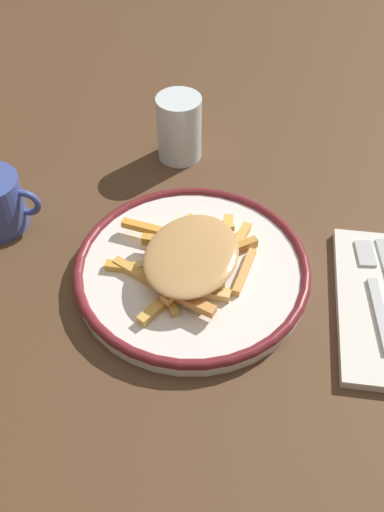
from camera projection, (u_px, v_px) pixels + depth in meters
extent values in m
plane|color=#4F3521|center=(192.00, 276.00, 0.73)|extent=(2.60, 2.60, 0.00)
cylinder|color=white|center=(192.00, 272.00, 0.72)|extent=(0.29, 0.29, 0.02)
torus|color=maroon|center=(192.00, 267.00, 0.72)|extent=(0.30, 0.30, 0.01)
cube|color=#E5A84B|center=(238.00, 242.00, 0.74)|extent=(0.03, 0.07, 0.01)
cube|color=gold|center=(159.00, 255.00, 0.72)|extent=(0.02, 0.09, 0.01)
cube|color=#F2B162|center=(196.00, 251.00, 0.71)|extent=(0.04, 0.09, 0.01)
cube|color=gold|center=(172.00, 243.00, 0.72)|extent=(0.08, 0.02, 0.01)
cube|color=gold|center=(142.00, 269.00, 0.71)|extent=(0.09, 0.02, 0.01)
cube|color=#EEB956|center=(219.00, 260.00, 0.72)|extent=(0.07, 0.08, 0.01)
cube|color=gold|center=(151.00, 229.00, 0.74)|extent=(0.08, 0.03, 0.01)
cube|color=#D48C43|center=(189.00, 300.00, 0.66)|extent=(0.07, 0.04, 0.01)
cube|color=#F4BD68|center=(193.00, 291.00, 0.68)|extent=(0.09, 0.02, 0.01)
cube|color=#E4B054|center=(203.00, 286.00, 0.69)|extent=(0.07, 0.04, 0.01)
cube|color=gold|center=(228.00, 238.00, 0.74)|extent=(0.02, 0.08, 0.01)
cube|color=#C88538|center=(230.00, 251.00, 0.73)|extent=(0.07, 0.05, 0.01)
cube|color=#E2C462|center=(186.00, 268.00, 0.71)|extent=(0.03, 0.06, 0.01)
cube|color=gold|center=(174.00, 228.00, 0.76)|extent=(0.05, 0.05, 0.01)
cube|color=gold|center=(208.00, 259.00, 0.70)|extent=(0.05, 0.09, 0.01)
cube|color=#EAA755|center=(193.00, 277.00, 0.68)|extent=(0.06, 0.09, 0.01)
cube|color=#E9C65D|center=(165.00, 259.00, 0.72)|extent=(0.07, 0.04, 0.01)
cube|color=gold|center=(162.00, 286.00, 0.69)|extent=(0.05, 0.09, 0.01)
cube|color=gold|center=(205.00, 235.00, 0.73)|extent=(0.08, 0.05, 0.01)
cube|color=#EBA151|center=(244.00, 272.00, 0.71)|extent=(0.03, 0.07, 0.01)
cube|color=#C48339|center=(198.00, 253.00, 0.73)|extent=(0.07, 0.02, 0.01)
cube|color=gold|center=(141.00, 275.00, 0.70)|extent=(0.08, 0.05, 0.01)
cube|color=orange|center=(207.00, 247.00, 0.73)|extent=(0.08, 0.02, 0.01)
cube|color=#E29545|center=(215.00, 245.00, 0.74)|extent=(0.03, 0.08, 0.01)
cube|color=gold|center=(160.00, 304.00, 0.67)|extent=(0.05, 0.06, 0.01)
ellipsoid|color=tan|center=(191.00, 255.00, 0.69)|extent=(0.14, 0.17, 0.02)
cube|color=silver|center=(380.00, 315.00, 0.67)|extent=(0.02, 0.11, 0.01)
cube|color=silver|center=(365.00, 253.00, 0.74)|extent=(0.02, 0.05, 0.00)
cylinder|color=silver|center=(179.00, 128.00, 0.86)|extent=(0.07, 0.07, 0.10)
torus|color=#3C4E9A|center=(25.00, 203.00, 0.76)|extent=(0.04, 0.01, 0.04)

